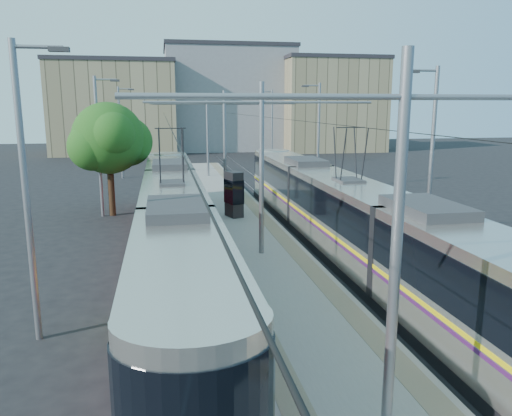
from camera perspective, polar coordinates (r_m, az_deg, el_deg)
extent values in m
plane|color=black|center=(13.94, 7.29, -15.64)|extent=(160.00, 160.00, 0.00)
cube|color=gray|center=(29.69, -2.78, -0.49)|extent=(4.00, 50.00, 0.30)
cube|color=gray|center=(29.50, -5.58, -0.30)|extent=(0.70, 50.00, 0.01)
cube|color=gray|center=(29.88, -0.03, -0.09)|extent=(0.70, 50.00, 0.01)
cube|color=gray|center=(29.45, -11.13, -1.06)|extent=(0.07, 70.00, 0.03)
cube|color=gray|center=(29.47, -8.34, -0.95)|extent=(0.07, 70.00, 0.03)
cube|color=gray|center=(30.23, 2.64, -0.52)|extent=(0.07, 70.00, 0.03)
cube|color=gray|center=(30.59, 5.25, -0.42)|extent=(0.07, 70.00, 0.03)
cube|color=black|center=(20.86, -9.27, -5.72)|extent=(2.30, 27.68, 0.40)
cube|color=beige|center=(20.44, -9.42, -1.30)|extent=(2.40, 26.08, 2.90)
cube|color=black|center=(20.33, -9.47, 0.07)|extent=(2.43, 26.08, 1.30)
cube|color=orange|center=(20.53, -9.39, -2.39)|extent=(2.43, 26.08, 0.12)
cube|color=#B70A1E|center=(20.65, -9.34, -3.74)|extent=(2.42, 26.08, 1.10)
cube|color=#2D2D30|center=(20.15, -9.57, 3.14)|extent=(1.68, 3.00, 0.30)
cube|color=black|center=(21.68, 10.23, -5.09)|extent=(2.30, 30.97, 0.40)
cube|color=beige|center=(21.27, 10.38, -0.83)|extent=(2.40, 29.37, 2.90)
cube|color=black|center=(21.17, 10.43, 0.49)|extent=(2.43, 29.37, 1.30)
cube|color=yellow|center=(21.36, 10.35, -1.88)|extent=(2.43, 29.37, 0.12)
cube|color=#44164E|center=(21.40, 10.33, -2.27)|extent=(2.43, 29.37, 0.10)
cube|color=#2D2D30|center=(20.99, 10.54, 3.44)|extent=(1.68, 3.00, 0.30)
cylinder|color=gray|center=(9.08, 15.69, -5.22)|extent=(0.20, 0.20, 7.00)
cylinder|color=gray|center=(8.71, 16.68, 12.06)|extent=(9.20, 0.10, 0.10)
cylinder|color=gray|center=(20.31, 0.63, 4.36)|extent=(0.20, 0.20, 7.00)
cylinder|color=gray|center=(20.15, 0.65, 12.00)|extent=(9.20, 0.10, 0.10)
cylinder|color=gray|center=(32.11, -3.59, 7.01)|extent=(0.20, 0.20, 7.00)
cylinder|color=gray|center=(32.01, -3.66, 11.83)|extent=(9.20, 0.10, 0.10)
cylinder|color=gray|center=(44.01, -5.56, 8.21)|extent=(0.20, 0.20, 7.00)
cylinder|color=gray|center=(43.94, -5.63, 11.73)|extent=(9.20, 0.10, 0.10)
cylinder|color=black|center=(28.77, -10.12, 9.81)|extent=(0.02, 70.00, 0.02)
cylinder|color=black|center=(29.75, 4.10, 10.01)|extent=(0.02, 70.00, 0.02)
cylinder|color=gray|center=(14.41, -24.78, 1.10)|extent=(0.18, 0.18, 8.00)
cube|color=#2D2D30|center=(14.05, -21.59, 16.51)|extent=(0.50, 0.22, 0.12)
cylinder|color=gray|center=(30.06, -17.53, 6.57)|extent=(0.18, 0.18, 8.00)
cube|color=#2D2D30|center=(29.89, -15.83, 13.84)|extent=(0.50, 0.22, 0.12)
cylinder|color=gray|center=(45.96, -15.24, 8.26)|extent=(0.18, 0.18, 8.00)
cube|color=#2D2D30|center=(45.85, -14.09, 13.00)|extent=(0.50, 0.22, 0.12)
cylinder|color=gray|center=(22.96, 19.39, 5.05)|extent=(0.18, 0.18, 8.00)
cube|color=#2D2D30|center=(22.35, 17.53, 14.65)|extent=(0.50, 0.22, 0.12)
cylinder|color=gray|center=(37.62, 7.14, 7.92)|extent=(0.18, 0.18, 8.00)
cube|color=#2D2D30|center=(37.25, 5.63, 13.69)|extent=(0.50, 0.22, 0.12)
cylinder|color=gray|center=(53.06, 1.83, 9.05)|extent=(0.18, 0.18, 8.00)
cube|color=#2D2D30|center=(52.80, 0.66, 13.11)|extent=(0.50, 0.22, 0.12)
cube|color=black|center=(27.63, -2.54, 1.58)|extent=(0.97, 1.24, 2.51)
cube|color=black|center=(27.60, -2.54, 1.92)|extent=(1.02, 1.30, 1.31)
cylinder|color=#382314|center=(30.47, -16.18, 1.71)|extent=(0.38, 0.38, 2.74)
sphere|color=#1B4012|center=(30.12, -16.52, 7.66)|extent=(4.11, 4.11, 4.11)
sphere|color=#1B4012|center=(30.73, -14.45, 7.36)|extent=(2.91, 2.91, 2.91)
cube|color=gray|center=(72.02, -15.77, 10.83)|extent=(16.00, 12.00, 11.86)
cube|color=#262328|center=(72.24, -16.05, 15.73)|extent=(16.32, 12.24, 0.50)
cube|color=gray|center=(76.42, -3.26, 12.20)|extent=(18.00, 14.00, 14.35)
cube|color=#262328|center=(76.85, -3.33, 17.74)|extent=(18.36, 14.28, 0.50)
cube|color=gray|center=(73.76, 8.45, 11.42)|extent=(14.00, 10.00, 12.57)
cube|color=#262328|center=(74.04, 8.61, 16.48)|extent=(14.28, 10.20, 0.50)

